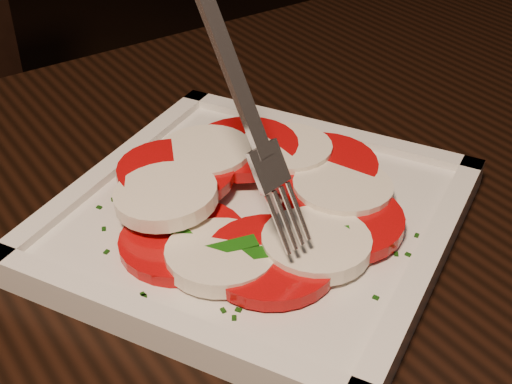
{
  "coord_description": "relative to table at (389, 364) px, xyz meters",
  "views": [
    {
      "loc": [
        -0.29,
        0.01,
        1.04
      ],
      "look_at": [
        -0.05,
        0.3,
        0.78
      ],
      "focal_mm": 50.0,
      "sensor_mm": 36.0,
      "label": 1
    }
  ],
  "objects": [
    {
      "name": "table",
      "position": [
        0.0,
        0.0,
        0.0
      ],
      "size": [
        1.26,
        0.89,
        0.75
      ],
      "rotation": [
        0.0,
        0.0,
        -0.07
      ],
      "color": "black",
      "rests_on": "ground"
    },
    {
      "name": "plate",
      "position": [
        -0.06,
        0.08,
        0.11
      ],
      "size": [
        0.32,
        0.32,
        0.01
      ],
      "primitive_type": "cube",
      "rotation": [
        0.0,
        0.0,
        0.42
      ],
      "color": "silver",
      "rests_on": "table"
    },
    {
      "name": "caprese_salad",
      "position": [
        -0.06,
        0.08,
        0.12
      ],
      "size": [
        0.2,
        0.21,
        0.03
      ],
      "color": "#B8040A",
      "rests_on": "plate"
    },
    {
      "name": "fork",
      "position": [
        -0.09,
        0.07,
        0.22
      ],
      "size": [
        0.05,
        0.1,
        0.18
      ],
      "primitive_type": null,
      "rotation": [
        0.0,
        0.0,
        0.15
      ],
      "color": "white",
      "rests_on": "caprese_salad"
    }
  ]
}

